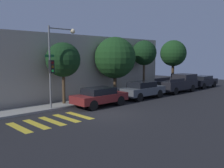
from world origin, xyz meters
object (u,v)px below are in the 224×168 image
Objects in this scene: pickup_truck at (178,83)px; tree_far_end at (144,53)px; traffic_light_pole at (56,57)px; tree_midblock at (115,58)px; sedan_near_corner at (100,96)px; sedan_middle at (143,89)px; tree_behind_truck at (173,53)px; tree_near_corner at (63,60)px; sedan_far_end at (202,81)px.

pickup_truck is 4.83m from tree_far_end.
traffic_light_pole is 1.10× the size of pickup_truck.
tree_midblock is at bearing 8.57° from traffic_light_pole.
traffic_light_pole is at bearing 156.20° from sedan_near_corner.
traffic_light_pole is 1.30× the size of sedan_middle.
traffic_light_pole is 1.34× the size of sedan_near_corner.
sedan_middle is 0.80× the size of tree_behind_truck.
tree_far_end reaches higher than pickup_truck.
pickup_truck is 1.10× the size of tree_near_corner.
tree_far_end is at bearing 0.00° from tree_midblock.
sedan_near_corner is at bearing -149.41° from tree_midblock.
sedan_far_end is at bearing -3.77° from traffic_light_pole.
tree_far_end is 0.95× the size of tree_behind_truck.
traffic_light_pole is 1.61m from tree_near_corner.
pickup_truck is at bearing -10.31° from tree_near_corner.
pickup_truck is 0.96× the size of tree_midblock.
sedan_middle is at bearing -180.00° from pickup_truck.
sedan_far_end is (5.46, 0.00, -0.17)m from pickup_truck.
tree_far_end reaches higher than sedan_middle.
sedan_near_corner is 9.01m from tree_far_end.
tree_behind_truck is at bearing 142.05° from sedan_far_end.
sedan_middle reaches higher than sedan_near_corner.
tree_far_end is (4.19, 0.00, 0.46)m from tree_midblock.
tree_midblock is (-1.18, 2.29, 2.80)m from sedan_middle.
traffic_light_pole is 4.29m from sedan_near_corner.
traffic_light_pole reaches higher than tree_midblock.
sedan_middle is 0.93× the size of tree_near_corner.
tree_near_corner is 15.13m from tree_behind_truck.
tree_midblock is at bearing 0.00° from tree_near_corner.
tree_far_end is at bearing 164.64° from sedan_far_end.
sedan_middle is at bearing -142.67° from tree_far_end.
tree_near_corner is at bearing 180.00° from tree_midblock.
tree_midblock is (5.53, 0.00, 0.14)m from tree_near_corner.
tree_far_end is at bearing 0.00° from tree_near_corner.
traffic_light_pole reaches higher than sedan_near_corner.
sedan_middle reaches higher than sedan_far_end.
traffic_light_pole is 1.08× the size of tree_far_end.
sedan_middle is 7.58m from tree_near_corner.
tree_near_corner is (1.23, 1.02, -0.19)m from traffic_light_pole.
tree_behind_truck reaches higher than tree_midblock.
tree_behind_truck is (5.41, 0.00, 0.01)m from tree_far_end.
tree_midblock is 4.21m from tree_far_end.
sedan_far_end is at bearing -15.36° from tree_far_end.
sedan_near_corner is at bearing -164.13° from tree_far_end.
tree_behind_truck reaches higher than tree_far_end.
traffic_light_pole reaches higher than tree_near_corner.
pickup_truck is at bearing 0.00° from sedan_near_corner.
traffic_light_pole is 1.31× the size of sedan_far_end.
tree_behind_truck reaches higher than sedan_near_corner.
tree_far_end reaches higher than sedan_far_end.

